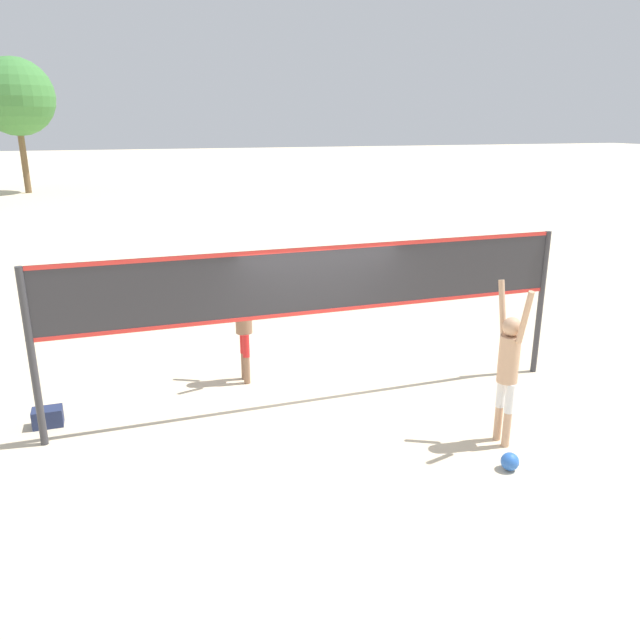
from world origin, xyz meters
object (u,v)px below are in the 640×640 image
Objects in this scene: volleyball_net at (320,291)px; player_spiker at (508,362)px; gear_bag at (48,417)px; volleyball at (510,461)px; tree_left_cluster at (15,97)px; player_blocker at (244,318)px.

player_spiker is (1.99, -2.06, -0.65)m from volleyball_net.
player_spiker reaches higher than gear_bag.
volleyball is 0.56× the size of gear_bag.
gear_bag is 35.27m from tree_left_cluster.
tree_left_cluster is (-6.41, 33.99, 4.57)m from player_blocker.
player_spiker is 1.32m from volleyball.
volleyball_net is 3.79× the size of player_blocker.
player_blocker is 5.15× the size of gear_bag.
volleyball is at bearing 33.16° from player_blocker.
volleyball is 0.03× the size of tree_left_cluster.
player_blocker is at bearing -79.32° from tree_left_cluster.
gear_bag is at bearing -77.78° from player_blocker.
player_blocker is (-0.93, 1.27, -0.71)m from volleyball_net.
player_spiker is at bearing 41.25° from player_blocker.
volleyball is at bearing 153.93° from player_spiker.
volleyball is at bearing -58.37° from volleyball_net.
volleyball_net is 4.46m from gear_bag.
tree_left_cluster is at bearing 103.35° from volleyball.
player_blocker reaches higher than gear_bag.
volleyball is (-0.32, -0.65, -1.10)m from player_spiker.
player_spiker is at bearing -46.02° from volleyball_net.
volleyball_net is 3.63m from volleyball.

